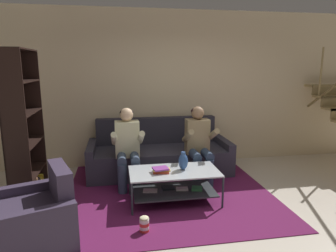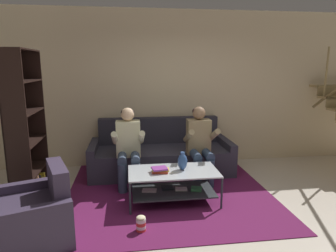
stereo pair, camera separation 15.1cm
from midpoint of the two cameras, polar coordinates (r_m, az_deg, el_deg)
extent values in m
plane|color=beige|center=(3.86, 6.04, -18.03)|extent=(16.80, 16.80, 0.00)
cube|color=beige|center=(5.78, -0.31, 7.08)|extent=(8.40, 0.12, 2.90)
cube|color=#A28853|center=(6.85, 28.11, 6.82)|extent=(1.02, 0.29, 0.04)
cube|color=olive|center=(6.75, 28.74, 6.07)|extent=(1.02, 0.02, 0.19)
cylinder|color=#A28853|center=(6.33, 26.53, 9.23)|extent=(0.04, 0.04, 0.90)
cube|color=#312F3D|center=(5.39, -2.42, -6.55)|extent=(2.22, 0.96, 0.45)
cube|color=#2A2834|center=(5.64, -2.97, -0.79)|extent=(2.22, 0.18, 0.48)
cube|color=#312F3D|center=(5.36, -15.08, -6.38)|extent=(0.13, 0.96, 0.57)
cube|color=#312F3D|center=(5.63, 9.57, -5.26)|extent=(0.13, 0.96, 0.57)
cylinder|color=#36455B|center=(4.61, -9.62, -9.91)|extent=(0.14, 0.14, 0.45)
cylinder|color=#36455B|center=(4.61, -7.10, -9.82)|extent=(0.14, 0.14, 0.45)
cylinder|color=#36455B|center=(4.69, -9.74, -6.05)|extent=(0.14, 0.42, 0.14)
cylinder|color=#36455B|center=(4.69, -7.29, -5.97)|extent=(0.14, 0.42, 0.14)
cube|color=beige|center=(4.82, -8.66, -2.47)|extent=(0.38, 0.22, 0.58)
cylinder|color=beige|center=(4.63, -11.15, -2.39)|extent=(0.09, 0.49, 0.31)
cylinder|color=beige|center=(4.64, -6.12, -2.22)|extent=(0.09, 0.49, 0.31)
sphere|color=beige|center=(4.74, -8.81, 2.16)|extent=(0.21, 0.21, 0.21)
ellipsoid|color=black|center=(4.76, -8.82, 2.51)|extent=(0.21, 0.21, 0.13)
cylinder|color=#2C3D57|center=(4.74, 4.61, -9.15)|extent=(0.14, 0.14, 0.45)
cylinder|color=#2C3D57|center=(4.79, 6.95, -8.97)|extent=(0.14, 0.14, 0.45)
cylinder|color=#2C3D57|center=(4.82, 4.13, -5.42)|extent=(0.14, 0.42, 0.14)
cylinder|color=#2C3D57|center=(4.87, 6.43, -5.28)|extent=(0.14, 0.42, 0.14)
cube|color=#907C58|center=(4.97, 4.72, -1.96)|extent=(0.38, 0.22, 0.57)
cylinder|color=#907C58|center=(4.74, 2.89, -1.89)|extent=(0.09, 0.49, 0.31)
cylinder|color=#907C58|center=(4.85, 7.59, -1.69)|extent=(0.09, 0.49, 0.31)
sphere|color=#8C694C|center=(4.90, 4.79, 2.51)|extent=(0.21, 0.21, 0.21)
ellipsoid|color=black|center=(4.91, 4.74, 2.84)|extent=(0.21, 0.21, 0.13)
cube|color=#B4BCC2|center=(4.20, 0.13, -8.63)|extent=(1.24, 0.66, 0.02)
cube|color=#2E3336|center=(4.31, 0.13, -12.24)|extent=(1.14, 0.60, 0.02)
cylinder|color=#2B3639|center=(3.94, -8.00, -13.63)|extent=(0.03, 0.03, 0.46)
cylinder|color=#2B3639|center=(4.15, 9.36, -12.37)|extent=(0.03, 0.03, 0.46)
cylinder|color=#2B3639|center=(4.52, -8.27, -10.26)|extent=(0.03, 0.03, 0.46)
cylinder|color=#2B3639|center=(4.70, 6.84, -9.36)|extent=(0.03, 0.03, 0.46)
cube|color=silver|center=(4.28, -4.43, -12.18)|extent=(0.21, 0.15, 0.02)
cube|color=#1E272B|center=(4.37, -1.05, -11.65)|extent=(0.17, 0.16, 0.02)
cube|color=silver|center=(4.32, 1.66, -11.88)|extent=(0.18, 0.13, 0.03)
cube|color=#3A8F4E|center=(4.33, 4.54, -11.79)|extent=(0.18, 0.18, 0.03)
cube|color=#5E1846|center=(4.82, -1.11, -11.60)|extent=(3.00, 3.19, 0.01)
cube|color=#735466|center=(4.82, -1.11, -11.57)|extent=(1.65, 1.76, 0.00)
ellipsoid|color=#2D4F8A|center=(4.21, 1.88, -6.80)|extent=(0.13, 0.13, 0.23)
cylinder|color=#2D4F8A|center=(4.17, 1.89, -5.29)|extent=(0.06, 0.06, 0.05)
cube|color=red|center=(4.15, -2.34, -8.58)|extent=(0.24, 0.21, 0.03)
cube|color=gold|center=(4.13, -2.27, -8.33)|extent=(0.24, 0.14, 0.02)
cube|color=#88358F|center=(4.12, -2.49, -8.10)|extent=(0.23, 0.20, 0.02)
cube|color=black|center=(4.17, -28.10, -1.53)|extent=(0.31, 0.02, 2.11)
cube|color=black|center=(4.97, -25.21, 0.65)|extent=(0.31, 0.02, 2.11)
cube|color=black|center=(4.61, -28.23, -0.41)|extent=(0.03, 0.87, 2.11)
cube|color=black|center=(4.87, -25.40, -12.47)|extent=(0.31, 0.83, 0.02)
cube|color=black|center=(4.72, -25.83, -7.88)|extent=(0.31, 0.83, 0.02)
cube|color=black|center=(4.61, -26.29, -2.91)|extent=(0.31, 0.83, 0.02)
cube|color=black|center=(4.53, -26.76, 2.27)|extent=(0.31, 0.83, 0.02)
cube|color=black|center=(4.49, -27.25, 7.58)|extent=(0.31, 0.83, 0.02)
cube|color=black|center=(4.49, -27.75, 12.82)|extent=(0.31, 0.83, 0.02)
cube|color=purple|center=(4.45, -26.61, -12.40)|extent=(0.23, 0.04, 0.33)
cube|color=#A9B93C|center=(4.48, -26.46, -12.11)|extent=(0.22, 0.04, 0.34)
cube|color=#99774F|center=(4.54, -26.45, -12.34)|extent=(0.25, 0.04, 0.27)
cube|color=#338E46|center=(4.60, -26.27, -12.25)|extent=(0.26, 0.06, 0.23)
cube|color=olive|center=(4.65, -25.83, -11.94)|extent=(0.22, 0.05, 0.23)
cube|color=#9C6A4C|center=(4.69, -25.79, -10.95)|extent=(0.24, 0.05, 0.35)
cube|color=orange|center=(4.75, -25.65, -11.10)|extent=(0.24, 0.04, 0.29)
cube|color=#2B2A30|center=(4.79, -25.55, -10.69)|extent=(0.25, 0.06, 0.32)
cube|color=#CC3C32|center=(4.85, -25.06, -10.81)|extent=(0.20, 0.04, 0.25)
cube|color=#A9B647|center=(4.90, -25.07, -10.52)|extent=(0.24, 0.05, 0.26)
cube|color=orange|center=(4.96, -24.81, -10.44)|extent=(0.22, 0.05, 0.23)
cube|color=gold|center=(5.01, -24.89, -9.92)|extent=(0.26, 0.04, 0.28)
cube|color=#3B2F46|center=(3.70, -25.61, -16.56)|extent=(0.96, 0.86, 0.46)
cube|color=#3B2F46|center=(3.55, -20.99, -9.98)|extent=(0.36, 0.64, 0.37)
cube|color=#3B2F46|center=(4.01, -26.10, -13.59)|extent=(0.79, 0.38, 0.56)
cube|color=#3B2F46|center=(3.35, -25.17, -18.60)|extent=(0.79, 0.38, 0.56)
cylinder|color=red|center=(3.69, -5.76, -19.16)|extent=(0.11, 0.11, 0.04)
cylinder|color=white|center=(3.67, -5.77, -18.62)|extent=(0.11, 0.11, 0.04)
cylinder|color=red|center=(3.65, -5.78, -18.07)|extent=(0.11, 0.11, 0.04)
cylinder|color=white|center=(3.63, -5.80, -17.52)|extent=(0.11, 0.11, 0.04)
ellipsoid|color=beige|center=(3.61, -5.81, -17.05)|extent=(0.11, 0.11, 0.04)
camera|label=1|loc=(0.08, -90.99, -0.20)|focal=32.00mm
camera|label=2|loc=(0.08, 89.01, 0.20)|focal=32.00mm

